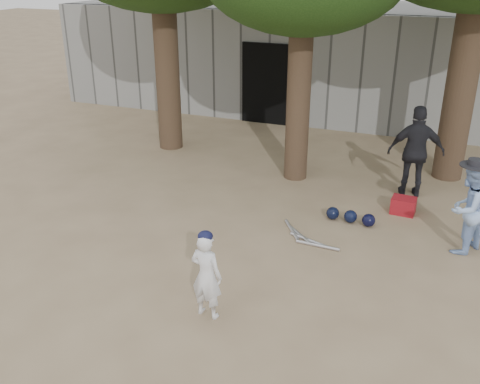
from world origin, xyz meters
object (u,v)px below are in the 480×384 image
at_px(spectator_blue, 467,208).
at_px(spectator_dark, 416,152).
at_px(boy_player, 206,276).
at_px(red_bag, 403,206).

bearing_deg(spectator_blue, spectator_dark, -121.78).
height_order(boy_player, red_bag, boy_player).
xyz_separation_m(boy_player, spectator_dark, (2.10, 4.96, 0.30)).
bearing_deg(spectator_dark, red_bag, 74.97).
bearing_deg(boy_player, spectator_blue, -128.26).
bearing_deg(red_bag, spectator_dark, 86.71).
distance_m(boy_player, spectator_blue, 4.28).
xyz_separation_m(boy_player, red_bag, (2.05, 4.07, -0.45)).
distance_m(boy_player, spectator_dark, 5.40).
bearing_deg(spectator_blue, red_bag, -104.38).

